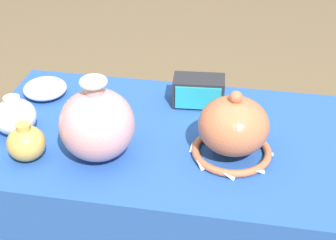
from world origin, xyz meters
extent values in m
cylinder|color=olive|center=(-0.51, 0.27, 0.36)|extent=(0.04, 0.04, 0.71)
cylinder|color=olive|center=(0.51, 0.27, 0.36)|extent=(0.04, 0.04, 0.71)
cube|color=olive|center=(0.00, 0.00, 0.73)|extent=(1.12, 0.64, 0.03)
cube|color=#234C9E|center=(0.00, 0.00, 0.75)|extent=(1.14, 0.66, 0.01)
ellipsoid|color=#D19399|center=(-0.17, -0.14, 0.85)|extent=(0.21, 0.21, 0.20)
cylinder|color=#D19399|center=(-0.17, -0.14, 0.97)|extent=(0.05, 0.05, 0.04)
torus|color=#A8CCB7|center=(-0.17, -0.14, 0.99)|extent=(0.08, 0.08, 0.02)
torus|color=#BC6642|center=(0.20, -0.07, 0.76)|extent=(0.23, 0.23, 0.02)
ellipsoid|color=#BC6642|center=(0.20, -0.07, 0.85)|extent=(0.20, 0.20, 0.16)
sphere|color=#BC6642|center=(0.20, -0.07, 0.94)|extent=(0.04, 0.04, 0.04)
cone|color=white|center=(0.32, -0.07, 0.76)|extent=(0.01, 0.04, 0.03)
cone|color=white|center=(0.28, 0.01, 0.76)|extent=(0.03, 0.03, 0.03)
cone|color=white|center=(0.20, 0.05, 0.76)|extent=(0.04, 0.01, 0.03)
cone|color=white|center=(0.12, 0.01, 0.76)|extent=(0.03, 0.03, 0.03)
cone|color=white|center=(0.09, -0.07, 0.76)|extent=(0.01, 0.04, 0.03)
cone|color=white|center=(0.12, -0.15, 0.76)|extent=(0.03, 0.03, 0.03)
cone|color=white|center=(0.20, -0.18, 0.76)|extent=(0.04, 0.01, 0.03)
cone|color=white|center=(0.28, -0.15, 0.76)|extent=(0.03, 0.03, 0.03)
cube|color=#232328|center=(0.07, 0.20, 0.80)|extent=(0.17, 0.10, 0.09)
cube|color=teal|center=(0.08, 0.15, 0.80)|extent=(0.15, 0.02, 0.08)
ellipsoid|color=white|center=(-0.45, 0.16, 0.78)|extent=(0.15, 0.15, 0.06)
ellipsoid|color=gold|center=(-0.36, -0.19, 0.80)|extent=(0.11, 0.11, 0.10)
cylinder|color=gold|center=(-0.36, -0.19, 0.86)|extent=(0.04, 0.04, 0.02)
ellipsoid|color=white|center=(-0.45, -0.07, 0.80)|extent=(0.13, 0.13, 0.11)
cylinder|color=white|center=(-0.45, -0.07, 0.86)|extent=(0.05, 0.05, 0.02)
camera|label=1|loc=(0.24, -1.27, 1.63)|focal=55.00mm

